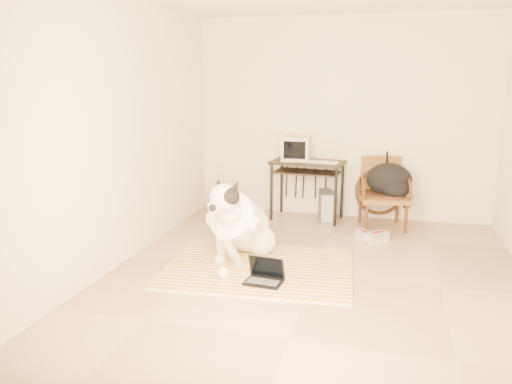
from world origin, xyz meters
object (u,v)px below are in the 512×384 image
at_px(dog, 240,225).
at_px(laptop, 265,276).
at_px(backpack, 390,181).
at_px(computer_desk, 307,170).
at_px(pc_tower, 326,205).
at_px(rattan_chair, 383,193).
at_px(crt_monitor, 296,148).

height_order(dog, laptop, dog).
height_order(dog, backpack, dog).
relative_size(computer_desk, pc_tower, 2.27).
distance_m(dog, backpack, 2.23).
distance_m(rattan_chair, backpack, 0.18).
distance_m(laptop, rattan_chair, 2.46).
height_order(laptop, pc_tower, pc_tower).
height_order(pc_tower, rattan_chair, rattan_chair).
bearing_deg(backpack, dog, -133.15).
height_order(rattan_chair, backpack, rattan_chair).
height_order(dog, computer_desk, dog).
distance_m(computer_desk, rattan_chair, 1.03).
xyz_separation_m(computer_desk, backpack, (1.08, -0.10, -0.08)).
relative_size(pc_tower, rattan_chair, 0.50).
relative_size(rattan_chair, backpack, 1.57).
distance_m(crt_monitor, pc_tower, 0.88).
xyz_separation_m(laptop, computer_desk, (0.01, 2.31, 0.61)).
distance_m(pc_tower, rattan_chair, 0.79).
distance_m(crt_monitor, rattan_chair, 1.28).
xyz_separation_m(laptop, crt_monitor, (-0.15, 2.35, 0.88)).
bearing_deg(laptop, crt_monitor, 93.72).
relative_size(laptop, pc_tower, 0.82).
bearing_deg(crt_monitor, rattan_chair, -6.68).
relative_size(laptop, backpack, 0.64).
height_order(dog, crt_monitor, crt_monitor).
bearing_deg(pc_tower, crt_monitor, -179.44).
bearing_deg(pc_tower, rattan_chair, -10.80).
bearing_deg(pc_tower, laptop, -96.66).
xyz_separation_m(dog, pc_tower, (0.70, 1.77, -0.19)).
relative_size(dog, pc_tower, 3.00).
bearing_deg(dog, laptop, -54.50).
height_order(laptop, rattan_chair, rattan_chair).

